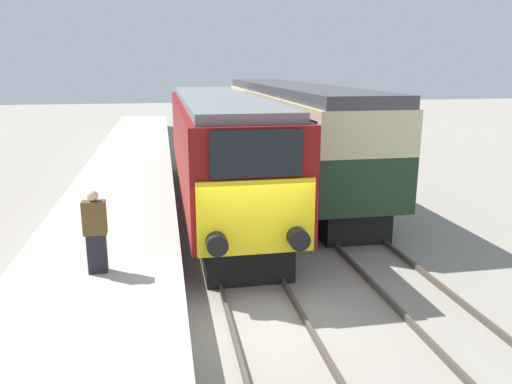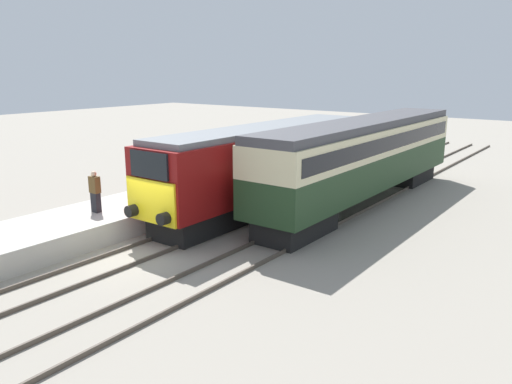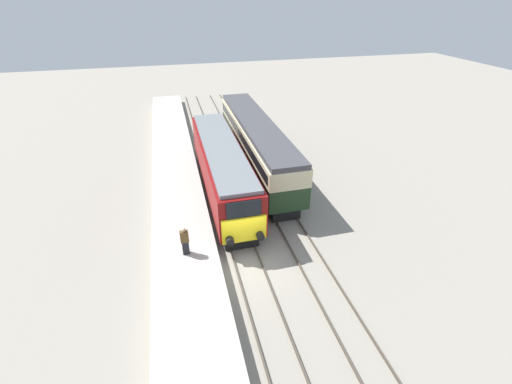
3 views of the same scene
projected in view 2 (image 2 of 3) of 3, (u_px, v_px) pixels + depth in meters
ground_plane at (138, 254)px, 17.75m from camera, size 120.00×120.00×0.00m
platform_left at (216, 188)px, 25.79m from camera, size 3.50×50.00×0.86m
rails_near_track at (228, 220)px, 21.63m from camera, size 1.51×60.00×0.14m
rails_far_track at (294, 235)px, 19.66m from camera, size 1.50×60.00×0.14m
locomotive at (265, 162)px, 23.29m from camera, size 2.70×14.50×3.90m
passenger_carriage at (365, 154)px, 23.97m from camera, size 2.75×16.73×4.11m
person_on_platform at (95, 192)px, 19.74m from camera, size 0.44×0.26×1.67m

